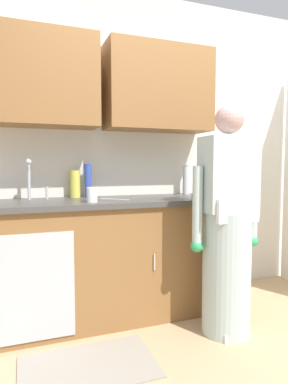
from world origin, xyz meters
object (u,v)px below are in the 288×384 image
(sink, at_px, (36,203))
(bottle_cleaner_spray, at_px, (186,180))
(bottle_soap, at_px, (88,181))
(person_at_sink, at_px, (227,238))
(bottle_water_tall, at_px, (75,184))
(sponge, at_px, (200,196))
(knife_on_counter, at_px, (115,199))
(cup_by_sink, at_px, (92,195))

(sink, distance_m, bottle_cleaner_spray, 1.35)
(bottle_soap, bearing_deg, person_at_sink, -42.56)
(bottle_water_tall, xyz_separation_m, sponge, (0.95, -0.38, -0.10))
(sponge, bearing_deg, sink, 172.73)
(person_at_sink, xyz_separation_m, knife_on_counter, (-0.69, 0.50, 0.25))
(bottle_soap, relative_size, cup_by_sink, 2.60)
(knife_on_counter, bearing_deg, person_at_sink, 6.30)
(bottle_water_tall, distance_m, knife_on_counter, 0.40)
(person_at_sink, distance_m, cup_by_sink, 1.01)
(bottle_water_tall, bearing_deg, sink, -146.02)
(bottle_cleaner_spray, relative_size, knife_on_counter, 1.10)
(knife_on_counter, bearing_deg, bottle_cleaner_spray, 62.04)
(bottle_cleaner_spray, bearing_deg, knife_on_counter, -160.37)
(person_at_sink, height_order, bottle_water_tall, person_at_sink)
(person_at_sink, distance_m, sponge, 0.49)
(sink, bearing_deg, bottle_soap, 25.06)
(bottle_cleaner_spray, bearing_deg, bottle_soap, 179.88)
(bottle_soap, relative_size, knife_on_counter, 1.15)
(sink, distance_m, bottle_soap, 0.49)
(bottle_cleaner_spray, bearing_deg, bottle_water_tall, 178.88)
(bottle_soap, bearing_deg, bottle_cleaner_spray, -0.12)
(sponge, bearing_deg, cup_by_sink, -178.62)
(knife_on_counter, relative_size, sponge, 2.18)
(cup_by_sink, distance_m, sponge, 0.89)
(person_at_sink, distance_m, knife_on_counter, 0.88)
(bottle_soap, xyz_separation_m, knife_on_counter, (0.15, -0.27, -0.14))
(person_at_sink, relative_size, bottle_cleaner_spray, 6.13)
(bottle_water_tall, height_order, sponge, bottle_water_tall)
(person_at_sink, relative_size, bottle_water_tall, 7.25)
(sink, distance_m, sponge, 1.28)
(bottle_soap, bearing_deg, bottle_water_tall, 170.28)
(bottle_soap, xyz_separation_m, bottle_cleaner_spray, (0.90, -0.00, -0.01))
(person_at_sink, relative_size, knife_on_counter, 6.75)
(person_at_sink, xyz_separation_m, sponge, (0.01, 0.41, 0.26))
(bottle_soap, relative_size, bottle_cleaner_spray, 1.05)
(bottle_water_tall, distance_m, sponge, 1.03)
(bottle_water_tall, bearing_deg, sponge, -21.75)
(sink, height_order, person_at_sink, person_at_sink)
(bottle_water_tall, xyz_separation_m, bottle_cleaner_spray, (1.01, -0.02, 0.02))
(cup_by_sink, bearing_deg, person_at_sink, -23.70)
(sponge, bearing_deg, bottle_water_tall, 158.25)
(sink, xyz_separation_m, person_at_sink, (1.26, -0.57, -0.23))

